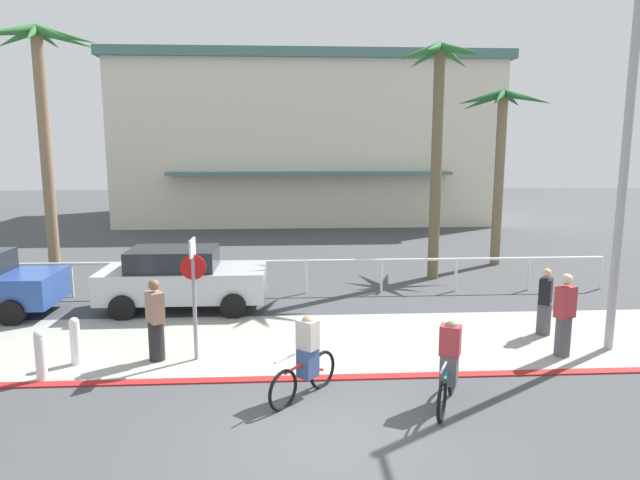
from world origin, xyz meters
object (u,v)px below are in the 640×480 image
object	(u,v)px
pedestrian_0	(564,318)
cyclist_teal_1	(449,365)
palm_tree_3	(501,128)
bollard_0	(40,355)
palm_tree_1	(41,88)
bollard_1	(75,340)
cyclist_red_0	(306,359)
pedestrian_2	(545,305)
pedestrian_1	(156,323)
palm_tree_2	(439,101)
car_silver_1	(181,278)
streetlight_curb	(633,152)
stop_sign_bike_lane	(194,282)

from	to	relation	value
pedestrian_0	cyclist_teal_1	bearing A→B (deg)	-146.37
palm_tree_3	pedestrian_0	world-z (taller)	palm_tree_3
bollard_0	palm_tree_1	bearing A→B (deg)	109.97
bollard_1	palm_tree_3	size ratio (longest dim) A/B	0.15
palm_tree_1	cyclist_red_0	distance (m)	13.07
bollard_1	pedestrian_2	world-z (taller)	pedestrian_2
cyclist_red_0	cyclist_teal_1	distance (m)	2.47
bollard_0	pedestrian_1	world-z (taller)	pedestrian_1
palm_tree_3	palm_tree_1	bearing A→B (deg)	-172.51
bollard_0	pedestrian_0	world-z (taller)	pedestrian_0
palm_tree_2	pedestrian_2	size ratio (longest dim) A/B	4.78
car_silver_1	pedestrian_1	world-z (taller)	pedestrian_1
palm_tree_1	pedestrian_1	size ratio (longest dim) A/B	4.66
streetlight_curb	pedestrian_2	world-z (taller)	streetlight_curb
stop_sign_bike_lane	pedestrian_0	bearing A→B (deg)	-1.80
palm_tree_3	bollard_1	bearing A→B (deg)	-142.80
stop_sign_bike_lane	bollard_0	distance (m)	3.12
streetlight_curb	pedestrian_0	bearing A→B (deg)	-174.64
bollard_0	cyclist_teal_1	world-z (taller)	cyclist_teal_1
palm_tree_2	palm_tree_3	bearing A→B (deg)	36.29
palm_tree_1	pedestrian_0	xyz separation A→B (m)	(13.34, -7.30, -5.35)
palm_tree_2	cyclist_teal_1	world-z (taller)	palm_tree_2
streetlight_curb	bollard_1	bearing A→B (deg)	179.92
stop_sign_bike_lane	palm_tree_2	world-z (taller)	palm_tree_2
palm_tree_3	car_silver_1	distance (m)	12.65
palm_tree_3	cyclist_teal_1	xyz separation A→B (m)	(-5.05, -11.34, -4.35)
stop_sign_bike_lane	cyclist_red_0	size ratio (longest dim) A/B	1.71
stop_sign_bike_lane	pedestrian_1	xyz separation A→B (m)	(-0.81, 0.01, -0.87)
palm_tree_1	pedestrian_0	size ratio (longest dim) A/B	4.51
palm_tree_3	pedestrian_1	distance (m)	14.52
palm_tree_3	pedestrian_1	bearing A→B (deg)	-139.23
cyclist_red_0	pedestrian_0	distance (m)	5.69
palm_tree_2	car_silver_1	world-z (taller)	palm_tree_2
pedestrian_0	bollard_0	bearing A→B (deg)	-176.60
pedestrian_0	palm_tree_1	bearing A→B (deg)	151.29
cyclist_red_0	cyclist_teal_1	xyz separation A→B (m)	(2.43, -0.44, 0.00)
palm_tree_3	pedestrian_0	xyz separation A→B (m)	(-2.02, -9.32, -4.21)
bollard_1	cyclist_teal_1	bearing A→B (deg)	-16.98
bollard_1	palm_tree_2	bearing A→B (deg)	37.48
palm_tree_1	pedestrian_0	world-z (taller)	palm_tree_1
stop_sign_bike_lane	pedestrian_0	size ratio (longest dim) A/B	1.43
cyclist_teal_1	pedestrian_2	bearing A→B (deg)	45.96
cyclist_teal_1	pedestrian_1	bearing A→B (deg)	157.38
bollard_1	pedestrian_2	distance (m)	10.39
palm_tree_2	bollard_0	bearing A→B (deg)	-140.78
cyclist_red_0	pedestrian_1	xyz separation A→B (m)	(-3.03, 1.83, 0.11)
bollard_1	streetlight_curb	bearing A→B (deg)	-0.08
bollard_0	stop_sign_bike_lane	bearing A→B (deg)	17.36
bollard_0	pedestrian_2	xyz separation A→B (m)	(10.68, 1.97, 0.22)
cyclist_red_0	pedestrian_0	size ratio (longest dim) A/B	0.84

